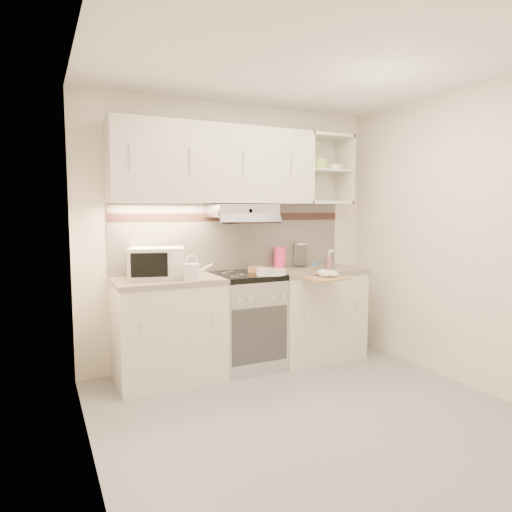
{
  "coord_description": "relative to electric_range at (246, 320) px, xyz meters",
  "views": [
    {
      "loc": [
        -1.76,
        -2.74,
        1.48
      ],
      "look_at": [
        0.03,
        0.95,
        1.07
      ],
      "focal_mm": 32.0,
      "sensor_mm": 36.0,
      "label": 1
    }
  ],
  "objects": [
    {
      "name": "glass_jar",
      "position": [
        0.72,
        0.2,
        0.58
      ],
      "size": [
        0.13,
        0.13,
        0.25
      ],
      "rotation": [
        0.0,
        0.0,
        -0.02
      ],
      "color": "white",
      "rests_on": "worktop_right"
    },
    {
      "name": "room_shell",
      "position": [
        0.0,
        -0.73,
        1.18
      ],
      "size": [
        3.04,
        2.84,
        2.52
      ],
      "color": "white",
      "rests_on": "ground"
    },
    {
      "name": "plate_stack",
      "position": [
        0.17,
        -0.18,
        0.47
      ],
      "size": [
        0.27,
        0.27,
        0.06
      ],
      "rotation": [
        0.0,
        0.0,
        0.06
      ],
      "color": "white",
      "rests_on": "electric_range"
    },
    {
      "name": "worktop_right",
      "position": [
        0.75,
        0.0,
        0.43
      ],
      "size": [
        0.92,
        0.62,
        0.04
      ],
      "primitive_type": "cube",
      "color": "gray",
      "rests_on": "base_cabinet_right"
    },
    {
      "name": "watering_can",
      "position": [
        -0.59,
        -0.22,
        0.53
      ],
      "size": [
        0.26,
        0.13,
        0.22
      ],
      "rotation": [
        0.0,
        0.0,
        -0.02
      ],
      "color": "white",
      "rests_on": "worktop_left"
    },
    {
      "name": "electric_range",
      "position": [
        0.0,
        0.0,
        0.0
      ],
      "size": [
        0.6,
        0.6,
        0.9
      ],
      "color": "#B7B7BC",
      "rests_on": "ground"
    },
    {
      "name": "worktop_left",
      "position": [
        -0.75,
        0.0,
        0.43
      ],
      "size": [
        0.92,
        0.62,
        0.04
      ],
      "primitive_type": "cube",
      "color": "gray",
      "rests_on": "base_cabinet_left"
    },
    {
      "name": "spray_bottle",
      "position": [
        0.86,
        -0.11,
        0.53
      ],
      "size": [
        0.08,
        0.08,
        0.21
      ],
      "rotation": [
        0.0,
        0.0,
        -0.26
      ],
      "color": "pink",
      "rests_on": "worktop_right"
    },
    {
      "name": "spice_jar",
      "position": [
        0.61,
        -0.22,
        0.49
      ],
      "size": [
        0.06,
        0.06,
        0.09
      ],
      "rotation": [
        0.0,
        0.0,
        0.26
      ],
      "color": "white",
      "rests_on": "worktop_right"
    },
    {
      "name": "ground",
      "position": [
        0.0,
        -1.1,
        -0.45
      ],
      "size": [
        3.0,
        3.0,
        0.0
      ],
      "primitive_type": "plane",
      "color": "#979799",
      "rests_on": "ground"
    },
    {
      "name": "bread_loaf",
      "position": [
        0.14,
        0.05,
        0.47
      ],
      "size": [
        0.18,
        0.18,
        0.04
      ],
      "primitive_type": "cylinder",
      "color": "#996134",
      "rests_on": "electric_range"
    },
    {
      "name": "microwave",
      "position": [
        -0.82,
        0.08,
        0.58
      ],
      "size": [
        0.54,
        0.46,
        0.26
      ],
      "rotation": [
        0.0,
        0.0,
        -0.29
      ],
      "color": "white",
      "rests_on": "worktop_left"
    },
    {
      "name": "pink_pitcher",
      "position": [
        0.45,
        0.18,
        0.56
      ],
      "size": [
        0.12,
        0.11,
        0.22
      ],
      "rotation": [
        0.0,
        0.0,
        -0.42
      ],
      "color": "#FF307C",
      "rests_on": "worktop_right"
    },
    {
      "name": "cutting_board",
      "position": [
        0.6,
        -0.42,
        0.42
      ],
      "size": [
        0.38,
        0.35,
        0.02
      ],
      "primitive_type": "cube",
      "rotation": [
        0.0,
        0.0,
        0.12
      ],
      "color": "#A67652",
      "rests_on": "base_cabinet_right"
    },
    {
      "name": "base_cabinet_left",
      "position": [
        -0.75,
        0.0,
        -0.02
      ],
      "size": [
        0.9,
        0.6,
        0.86
      ],
      "primitive_type": "cube",
      "color": "silver",
      "rests_on": "ground"
    },
    {
      "name": "dish_towel",
      "position": [
        0.64,
        -0.43,
        0.47
      ],
      "size": [
        0.35,
        0.32,
        0.08
      ],
      "primitive_type": null,
      "rotation": [
        0.0,
        0.0,
        -0.25
      ],
      "color": "white",
      "rests_on": "cutting_board"
    },
    {
      "name": "base_cabinet_right",
      "position": [
        0.75,
        0.0,
        -0.02
      ],
      "size": [
        0.9,
        0.6,
        0.86
      ],
      "primitive_type": "cube",
      "color": "silver",
      "rests_on": "ground"
    }
  ]
}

